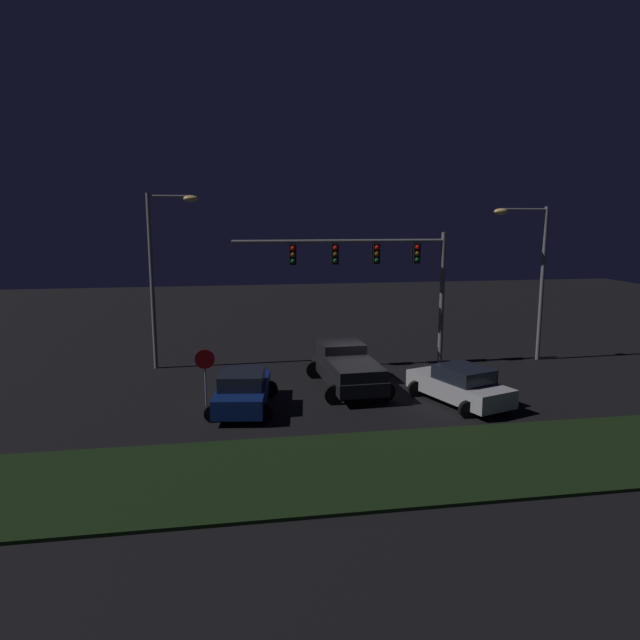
% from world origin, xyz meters
% --- Properties ---
extents(ground_plane, '(80.00, 80.00, 0.00)m').
position_xyz_m(ground_plane, '(0.00, 0.00, 0.00)').
color(ground_plane, black).
extents(grass_median, '(26.18, 5.24, 0.10)m').
position_xyz_m(grass_median, '(0.00, -8.12, 0.05)').
color(grass_median, black).
rests_on(grass_median, ground_plane).
extents(pickup_truck, '(3.02, 5.48, 1.80)m').
position_xyz_m(pickup_truck, '(-0.54, -0.01, 1.00)').
color(pickup_truck, black).
rests_on(pickup_truck, ground_plane).
extents(car_sedan, '(3.36, 4.75, 1.51)m').
position_xyz_m(car_sedan, '(3.38, -2.83, 0.74)').
color(car_sedan, '#B7B7BC').
rests_on(car_sedan, ground_plane).
extents(car_sedan_far, '(2.89, 4.61, 1.51)m').
position_xyz_m(car_sedan_far, '(-5.01, -2.09, 0.74)').
color(car_sedan_far, navy).
rests_on(car_sedan_far, ground_plane).
extents(traffic_signal_gantry, '(10.32, 0.56, 6.50)m').
position_xyz_m(traffic_signal_gantry, '(1.64, 3.47, 5.03)').
color(traffic_signal_gantry, slate).
rests_on(traffic_signal_gantry, ground_plane).
extents(street_lamp_left, '(2.39, 0.44, 8.32)m').
position_xyz_m(street_lamp_left, '(-8.49, 4.81, 5.21)').
color(street_lamp_left, slate).
rests_on(street_lamp_left, ground_plane).
extents(street_lamp_right, '(2.88, 0.44, 7.74)m').
position_xyz_m(street_lamp_right, '(9.63, 3.38, 4.93)').
color(street_lamp_right, slate).
rests_on(street_lamp_right, ground_plane).
extents(stop_sign, '(0.76, 0.08, 2.23)m').
position_xyz_m(stop_sign, '(-6.41, -1.45, 1.56)').
color(stop_sign, slate).
rests_on(stop_sign, ground_plane).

